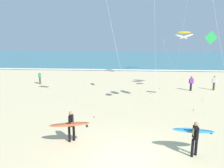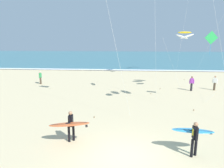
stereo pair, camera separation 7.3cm
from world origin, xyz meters
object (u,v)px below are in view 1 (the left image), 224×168
object	(u,v)px
surfer_trailing	(70,124)
kite_diamond_emerald_distant	(212,41)
surfer_lead	(194,134)
bystander_white_top	(214,83)
kite_arc_golden_far	(184,35)
bystander_green_top	(40,78)
bystander_purple_top	(191,83)

from	to	relation	value
surfer_trailing	kite_diamond_emerald_distant	bearing A→B (deg)	38.51
surfer_lead	bystander_white_top	world-z (taller)	surfer_lead
bystander_white_top	kite_diamond_emerald_distant	bearing A→B (deg)	-116.89
surfer_trailing	kite_arc_golden_far	size ratio (longest dim) A/B	0.35
bystander_green_top	bystander_purple_top	xyz separation A→B (m)	(17.58, -2.07, 0.00)
surfer_trailing	bystander_green_top	size ratio (longest dim) A/B	1.37
kite_arc_golden_far	kite_diamond_emerald_distant	size ratio (longest dim) A/B	1.02
surfer_trailing	kite_arc_golden_far	xyz separation A→B (m)	(8.75, 12.84, 4.79)
surfer_trailing	kite_diamond_emerald_distant	xyz separation A→B (m)	(9.74, 7.75, 4.26)
kite_arc_golden_far	bystander_green_top	xyz separation A→B (m)	(-16.58, 1.58, -5.02)
surfer_trailing	kite_diamond_emerald_distant	size ratio (longest dim) A/B	0.36
surfer_trailing	kite_arc_golden_far	world-z (taller)	kite_arc_golden_far
kite_arc_golden_far	bystander_white_top	bearing A→B (deg)	-0.48
bystander_white_top	bystander_green_top	xyz separation A→B (m)	(-20.14, 1.61, 0.00)
kite_arc_golden_far	kite_diamond_emerald_distant	bearing A→B (deg)	-79.02
surfer_lead	surfer_trailing	world-z (taller)	same
surfer_lead	bystander_purple_top	distance (m)	13.50
kite_arc_golden_far	bystander_purple_top	world-z (taller)	kite_arc_golden_far
surfer_trailing	bystander_green_top	xyz separation A→B (m)	(-7.83, 14.42, -0.23)
bystander_green_top	kite_arc_golden_far	bearing A→B (deg)	-5.43
bystander_purple_top	bystander_white_top	bearing A→B (deg)	10.23
surfer_lead	bystander_green_top	bearing A→B (deg)	132.84
surfer_lead	kite_diamond_emerald_distant	xyz separation A→B (m)	(3.59, 8.40, 4.27)
surfer_trailing	kite_diamond_emerald_distant	distance (m)	13.16
kite_diamond_emerald_distant	bystander_purple_top	world-z (taller)	kite_diamond_emerald_distant
surfer_trailing	bystander_white_top	distance (m)	17.77
surfer_lead	bystander_green_top	world-z (taller)	surfer_lead
kite_arc_golden_far	bystander_purple_top	bearing A→B (deg)	-26.35
kite_arc_golden_far	bystander_white_top	size ratio (longest dim) A/B	3.91
kite_arc_golden_far	bystander_purple_top	size ratio (longest dim) A/B	3.91
bystander_green_top	kite_diamond_emerald_distant	bearing A→B (deg)	-20.79
bystander_white_top	kite_arc_golden_far	bearing A→B (deg)	179.52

